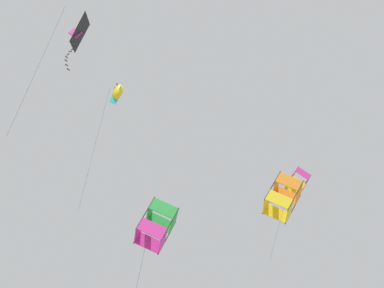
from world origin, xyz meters
The scene contains 5 objects.
kite_delta_highest centered at (-9.63, -6.42, 40.67)m, with size 2.66×2.94×8.07m.
kite_box_near_left centered at (-4.79, -7.28, 29.79)m, with size 2.24×1.92×6.23m.
kite_box_low_drifter centered at (3.84, -6.56, 35.06)m, with size 2.79×2.56×5.61m.
kite_box_far_centre centered at (8.09, -3.75, 39.60)m, with size 1.98×1.47×4.51m.
kite_fish_upper_right centered at (-5.05, -2.02, 42.33)m, with size 1.67×1.69×9.63m.
Camera 1 is at (-16.03, -27.00, 15.57)m, focal length 55.82 mm.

